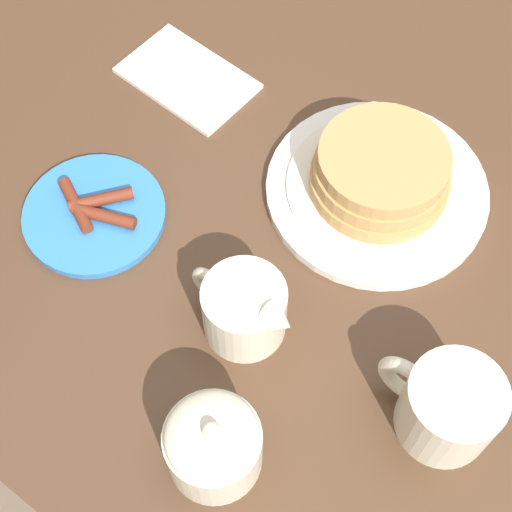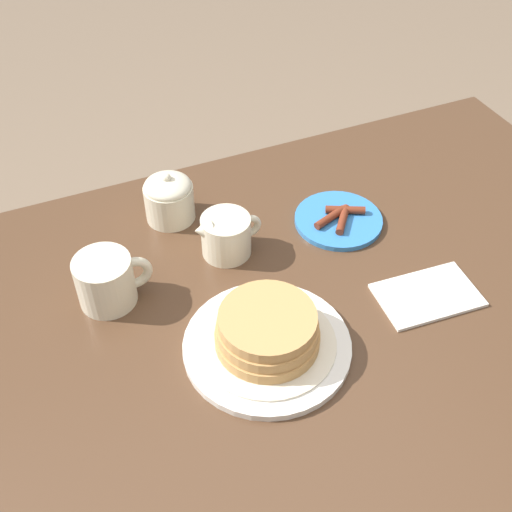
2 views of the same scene
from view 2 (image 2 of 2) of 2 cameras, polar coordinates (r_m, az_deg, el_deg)
name	(u,v)px [view 2 (image 2 of 2)]	position (r m, az deg, el deg)	size (l,w,h in m)	color
dining_table	(264,411)	(1.02, 0.72, -13.63)	(1.51, 1.03, 0.75)	#4C3321
pancake_plate	(267,336)	(0.93, 1.01, -7.13)	(0.25, 0.25, 0.07)	white
side_plate_bacon	(338,219)	(1.16, 7.34, 3.24)	(0.16, 0.16, 0.02)	#337AC6
coffee_mug	(107,280)	(1.02, -13.10, -2.10)	(0.12, 0.09, 0.08)	beige
creamer_pitcher	(226,235)	(1.07, -2.72, 1.87)	(0.12, 0.08, 0.08)	beige
sugar_bowl	(169,198)	(1.15, -7.74, 5.16)	(0.09, 0.09, 0.10)	beige
napkin	(427,295)	(1.06, 14.99, -3.38)	(0.17, 0.11, 0.01)	silver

